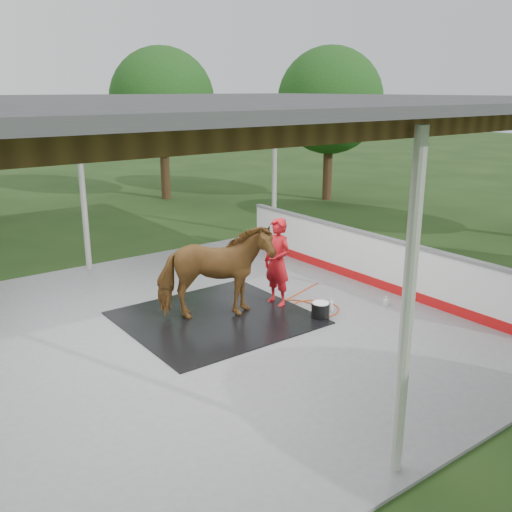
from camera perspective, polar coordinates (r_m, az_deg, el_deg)
ground at (r=10.34m, az=-6.82°, el=-7.87°), size 100.00×100.00×0.00m
concrete_slab at (r=10.33m, az=-6.82°, el=-7.75°), size 12.00×10.00×0.05m
pavilion_structure at (r=9.44m, az=-7.65°, el=14.65°), size 12.60×10.60×4.05m
dasher_board at (r=12.89m, az=11.04°, el=-0.31°), size 0.16×8.00×1.15m
tree_belt at (r=10.38m, az=-8.64°, el=13.78°), size 28.00×28.00×5.80m
rubber_mat at (r=10.88m, az=-4.04°, el=-6.18°), size 3.28×3.07×0.02m
horse at (r=10.56m, az=-4.14°, el=-1.64°), size 2.32×1.74×1.79m
handler at (r=11.27m, az=2.16°, el=-0.62°), size 0.49×0.69×1.77m
wash_bucket at (r=10.86m, az=6.46°, el=-5.41°), size 0.34×0.34×0.32m
soap_bottle_a at (r=11.24m, az=7.49°, el=-4.83°), size 0.11×0.12×0.28m
soap_bottle_b at (r=11.73m, az=12.86°, el=-4.39°), size 0.13×0.13×0.20m
hose_coil at (r=11.37m, az=4.93°, el=-5.18°), size 1.83×1.60×0.02m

